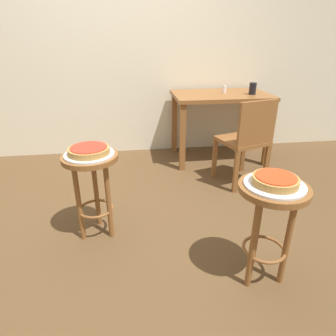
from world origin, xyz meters
name	(u,v)px	position (x,y,z in m)	size (l,w,h in m)	color
ground_plane	(129,221)	(0.00, 0.00, 0.00)	(6.00, 6.00, 0.00)	brown
back_wall	(119,22)	(0.00, 1.65, 1.50)	(6.00, 0.10, 3.00)	beige
stool_foreground	(270,212)	(0.79, -0.70, 0.47)	(0.38, 0.38, 0.63)	brown
serving_plate_foreground	(275,185)	(0.79, -0.70, 0.64)	(0.32, 0.32, 0.01)	silver
pizza_foreground	(275,180)	(0.79, -0.70, 0.66)	(0.24, 0.24, 0.05)	#B78442
stool_middle	(92,177)	(-0.23, -0.11, 0.47)	(0.38, 0.38, 0.63)	brown
serving_plate_middle	(89,154)	(-0.23, -0.11, 0.64)	(0.33, 0.33, 0.01)	silver
pizza_middle	(89,150)	(-0.23, -0.11, 0.66)	(0.28, 0.28, 0.05)	#B78442
dining_table	(220,105)	(1.08, 1.21, 0.65)	(1.06, 0.67, 0.77)	brown
cup_near_edge	(253,89)	(1.40, 1.11, 0.83)	(0.08, 0.08, 0.13)	black
condiment_shaker	(225,89)	(1.13, 1.27, 0.81)	(0.04, 0.04, 0.08)	white
wooden_chair	(247,139)	(1.14, 0.51, 0.47)	(0.50, 0.50, 0.85)	brown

